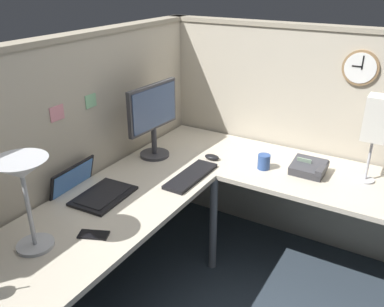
{
  "coord_description": "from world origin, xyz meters",
  "views": [
    {
      "loc": [
        -1.86,
        -0.87,
        1.89
      ],
      "look_at": [
        -0.01,
        0.22,
        0.92
      ],
      "focal_mm": 37.9,
      "sensor_mm": 36.0,
      "label": 1
    }
  ],
  "objects_px": {
    "keyboard": "(191,176)",
    "desk_lamp_dome": "(22,177)",
    "office_phone": "(309,168)",
    "desk_lamp_paper": "(377,121)",
    "coffee_mug": "(264,162)",
    "cell_phone": "(94,235)",
    "laptop": "(90,189)",
    "monitor": "(153,115)",
    "computer_mouse": "(212,157)",
    "wall_clock": "(361,68)"
  },
  "relations": [
    {
      "from": "keyboard",
      "to": "desk_lamp_dome",
      "type": "relative_size",
      "value": 0.97
    },
    {
      "from": "desk_lamp_dome",
      "to": "office_phone",
      "type": "xyz_separation_m",
      "value": [
        1.37,
        -0.88,
        -0.33
      ]
    },
    {
      "from": "desk_lamp_paper",
      "to": "coffee_mug",
      "type": "height_order",
      "value": "desk_lamp_paper"
    },
    {
      "from": "keyboard",
      "to": "cell_phone",
      "type": "xyz_separation_m",
      "value": [
        -0.75,
        0.1,
        -0.01
      ]
    },
    {
      "from": "desk_lamp_dome",
      "to": "cell_phone",
      "type": "xyz_separation_m",
      "value": [
        0.2,
        -0.17,
        -0.36
      ]
    },
    {
      "from": "laptop",
      "to": "cell_phone",
      "type": "xyz_separation_m",
      "value": [
        -0.29,
        -0.3,
        -0.02
      ]
    },
    {
      "from": "desk_lamp_paper",
      "to": "keyboard",
      "type": "bearing_deg",
      "value": 118.51
    },
    {
      "from": "monitor",
      "to": "desk_lamp_paper",
      "type": "height_order",
      "value": "desk_lamp_paper"
    },
    {
      "from": "computer_mouse",
      "to": "office_phone",
      "type": "xyz_separation_m",
      "value": [
        0.12,
        -0.62,
        0.02
      ]
    },
    {
      "from": "laptop",
      "to": "keyboard",
      "type": "relative_size",
      "value": 0.93
    },
    {
      "from": "computer_mouse",
      "to": "desk_lamp_paper",
      "type": "bearing_deg",
      "value": -77.66
    },
    {
      "from": "monitor",
      "to": "keyboard",
      "type": "relative_size",
      "value": 1.16
    },
    {
      "from": "cell_phone",
      "to": "office_phone",
      "type": "relative_size",
      "value": 0.69
    },
    {
      "from": "monitor",
      "to": "computer_mouse",
      "type": "bearing_deg",
      "value": -67.89
    },
    {
      "from": "monitor",
      "to": "cell_phone",
      "type": "bearing_deg",
      "value": -162.74
    },
    {
      "from": "keyboard",
      "to": "desk_lamp_paper",
      "type": "height_order",
      "value": "desk_lamp_paper"
    },
    {
      "from": "coffee_mug",
      "to": "wall_clock",
      "type": "height_order",
      "value": "wall_clock"
    },
    {
      "from": "laptop",
      "to": "wall_clock",
      "type": "relative_size",
      "value": 1.81
    },
    {
      "from": "office_phone",
      "to": "wall_clock",
      "type": "relative_size",
      "value": 0.94
    },
    {
      "from": "desk_lamp_paper",
      "to": "laptop",
      "type": "bearing_deg",
      "value": 125.96
    },
    {
      "from": "office_phone",
      "to": "desk_lamp_dome",
      "type": "bearing_deg",
      "value": 147.36
    },
    {
      "from": "office_phone",
      "to": "desk_lamp_paper",
      "type": "distance_m",
      "value": 0.48
    },
    {
      "from": "desk_lamp_dome",
      "to": "wall_clock",
      "type": "distance_m",
      "value": 2.03
    },
    {
      "from": "computer_mouse",
      "to": "wall_clock",
      "type": "relative_size",
      "value": 0.47
    },
    {
      "from": "keyboard",
      "to": "wall_clock",
      "type": "height_order",
      "value": "wall_clock"
    },
    {
      "from": "coffee_mug",
      "to": "wall_clock",
      "type": "relative_size",
      "value": 0.44
    },
    {
      "from": "laptop",
      "to": "computer_mouse",
      "type": "relative_size",
      "value": 3.83
    },
    {
      "from": "desk_lamp_paper",
      "to": "coffee_mug",
      "type": "distance_m",
      "value": 0.7
    },
    {
      "from": "keyboard",
      "to": "desk_lamp_paper",
      "type": "distance_m",
      "value": 1.12
    },
    {
      "from": "monitor",
      "to": "desk_lamp_dome",
      "type": "distance_m",
      "value": 1.11
    },
    {
      "from": "monitor",
      "to": "desk_lamp_dome",
      "type": "relative_size",
      "value": 1.12
    },
    {
      "from": "desk_lamp_paper",
      "to": "cell_phone",
      "type": "bearing_deg",
      "value": 140.79
    },
    {
      "from": "laptop",
      "to": "office_phone",
      "type": "bearing_deg",
      "value": -48.85
    },
    {
      "from": "desk_lamp_dome",
      "to": "desk_lamp_paper",
      "type": "bearing_deg",
      "value": -39.48
    },
    {
      "from": "desk_lamp_dome",
      "to": "wall_clock",
      "type": "relative_size",
      "value": 2.02
    },
    {
      "from": "desk_lamp_dome",
      "to": "desk_lamp_paper",
      "type": "xyz_separation_m",
      "value": [
        1.46,
        -1.2,
        0.02
      ]
    },
    {
      "from": "cell_phone",
      "to": "desk_lamp_paper",
      "type": "relative_size",
      "value": 0.27
    },
    {
      "from": "laptop",
      "to": "desk_lamp_paper",
      "type": "xyz_separation_m",
      "value": [
        0.96,
        -1.33,
        0.36
      ]
    },
    {
      "from": "keyboard",
      "to": "laptop",
      "type": "bearing_deg",
      "value": 139.57
    },
    {
      "from": "cell_phone",
      "to": "coffee_mug",
      "type": "height_order",
      "value": "coffee_mug"
    },
    {
      "from": "office_phone",
      "to": "coffee_mug",
      "type": "relative_size",
      "value": 2.16
    },
    {
      "from": "cell_phone",
      "to": "desk_lamp_paper",
      "type": "distance_m",
      "value": 1.67
    },
    {
      "from": "keyboard",
      "to": "computer_mouse",
      "type": "height_order",
      "value": "computer_mouse"
    },
    {
      "from": "computer_mouse",
      "to": "office_phone",
      "type": "distance_m",
      "value": 0.64
    },
    {
      "from": "keyboard",
      "to": "computer_mouse",
      "type": "xyz_separation_m",
      "value": [
        0.3,
        0.01,
        0.01
      ]
    },
    {
      "from": "desk_lamp_dome",
      "to": "wall_clock",
      "type": "bearing_deg",
      "value": -30.72
    },
    {
      "from": "monitor",
      "to": "keyboard",
      "type": "bearing_deg",
      "value": -111.68
    },
    {
      "from": "office_phone",
      "to": "desk_lamp_paper",
      "type": "relative_size",
      "value": 0.39
    },
    {
      "from": "office_phone",
      "to": "wall_clock",
      "type": "bearing_deg",
      "value": -22.54
    },
    {
      "from": "keyboard",
      "to": "desk_lamp_dome",
      "type": "xyz_separation_m",
      "value": [
        -0.95,
        0.27,
        0.35
      ]
    }
  ]
}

